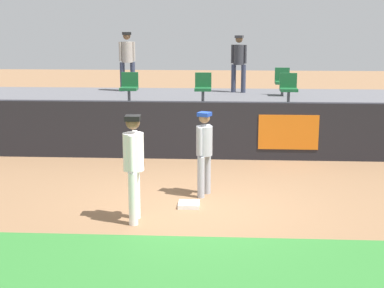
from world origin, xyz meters
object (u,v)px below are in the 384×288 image
player_fielder_home (134,161)px  seat_front_center (203,86)px  first_base (189,204)px  spectator_capped (239,60)px  seat_back_right (282,80)px  seat_front_right (289,87)px  player_runner_visitor (204,148)px  spectator_hooded (127,57)px  seat_front_left (129,86)px

player_fielder_home → seat_front_center: (0.96, 6.14, 0.60)m
first_base → spectator_capped: spectator_capped is taller
seat_front_center → seat_back_right: same height
seat_front_center → seat_front_right: bearing=0.0°
first_base → seat_back_right: bearing=71.2°
first_base → player_fielder_home: (-0.90, -0.84, 1.05)m
player_runner_visitor → spectator_capped: spectator_capped is taller
player_fielder_home → spectator_capped: 8.93m
player_runner_visitor → spectator_hooded: spectator_hooded is taller
seat_front_left → spectator_hooded: spectator_hooded is taller
seat_front_center → seat_front_left: bearing=180.0°
player_fielder_home → spectator_hooded: size_ratio=1.00×
seat_front_right → spectator_capped: bearing=117.8°
seat_front_right → spectator_hooded: (-4.89, 2.63, 0.62)m
seat_front_center → first_base: bearing=-90.6°
seat_back_right → spectator_capped: (-1.32, 0.69, 0.57)m
spectator_capped → spectator_hooded: bearing=11.4°
player_fielder_home → seat_back_right: 8.62m
first_base → seat_front_center: size_ratio=0.48×
spectator_capped → seat_front_left: bearing=52.6°
seat_front_right → seat_back_right: size_ratio=1.00×
first_base → spectator_hooded: (-2.49, 7.93, 2.27)m
player_fielder_home → seat_back_right: size_ratio=2.25×
player_runner_visitor → seat_back_right: size_ratio=2.03×
player_runner_visitor → seat_front_right: seat_front_right is taller
player_fielder_home → spectator_capped: (1.99, 8.62, 1.16)m
spectator_capped → first_base: bearing=95.8°
player_runner_visitor → seat_back_right: bearing=-176.4°
first_base → player_fielder_home: 1.62m
seat_front_center → seat_front_left: same height
seat_back_right → spectator_capped: spectator_capped is taller
player_fielder_home → seat_front_center: bearing=169.7°
player_runner_visitor → spectator_capped: bearing=-164.4°
seat_front_center → spectator_hooded: 3.72m
spectator_hooded → first_base: bearing=87.5°
player_runner_visitor → seat_front_left: bearing=-131.5°
seat_front_center → spectator_hooded: bearing=134.1°
seat_front_left → spectator_capped: bearing=38.9°
player_runner_visitor → spectator_hooded: 7.83m
first_base → seat_front_right: seat_front_right is taller
spectator_hooded → player_fielder_home: bearing=80.4°
first_base → seat_front_left: 5.89m
first_base → seat_front_center: bearing=89.4°
first_base → player_runner_visitor: player_runner_visitor is taller
seat_front_left → player_fielder_home: bearing=-79.9°
seat_front_left → spectator_capped: (3.09, 2.49, 0.57)m
player_fielder_home → seat_front_left: bearing=-171.3°
seat_front_left → spectator_capped: size_ratio=0.47×
seat_front_center → spectator_capped: size_ratio=0.47×
seat_front_right → seat_front_center: 2.34m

